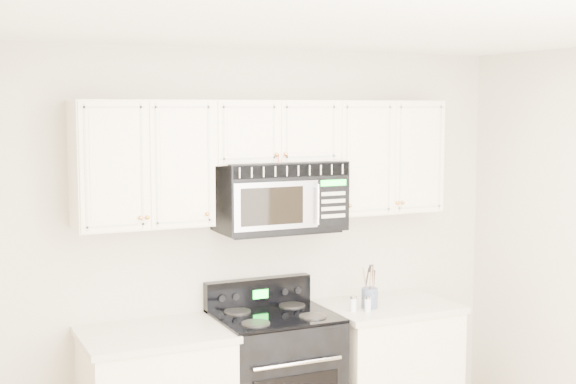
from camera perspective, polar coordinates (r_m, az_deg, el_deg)
room at (r=3.77m, az=8.39°, el=-8.25°), size 3.51×3.51×2.61m
base_cabinet_right at (r=5.59m, az=7.04°, el=-12.78°), size 0.86×0.65×0.92m
range at (r=5.21m, az=-0.97°, el=-13.49°), size 0.73×0.66×1.11m
upper_cabinets at (r=5.06m, az=-1.35°, el=2.73°), size 2.44×0.37×0.75m
microwave at (r=5.07m, az=-0.60°, el=-0.27°), size 0.79×0.45×0.44m
utensil_crock at (r=5.30m, az=5.82°, el=-7.42°), size 0.11×0.11×0.28m
shaker_salt at (r=5.20m, az=4.66°, el=-7.92°), size 0.04×0.04×0.10m
shaker_pepper at (r=5.22m, az=5.70°, el=-7.91°), size 0.04×0.04×0.10m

